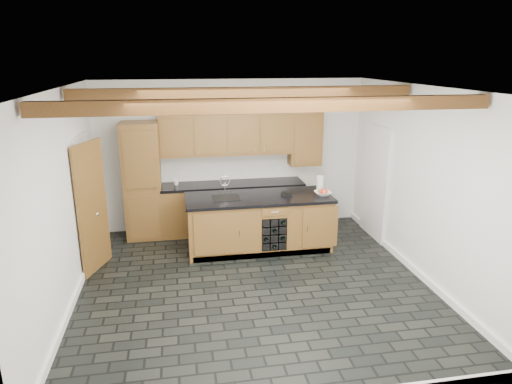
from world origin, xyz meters
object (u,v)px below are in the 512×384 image
at_px(kitchen_scale, 287,193).
at_px(island, 259,223).
at_px(paper_towel, 320,183).
at_px(fruit_bowl, 323,193).

bearing_deg(kitchen_scale, island, -174.81).
distance_m(kitchen_scale, paper_towel, 0.66).
relative_size(kitchen_scale, fruit_bowl, 0.70).
bearing_deg(island, paper_towel, 8.21).
bearing_deg(fruit_bowl, paper_towel, 81.84).
bearing_deg(fruit_bowl, island, 173.70).
relative_size(island, kitchen_scale, 12.81).
relative_size(island, fruit_bowl, 8.92).
relative_size(fruit_bowl, paper_towel, 1.06).
distance_m(fruit_bowl, paper_towel, 0.30).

